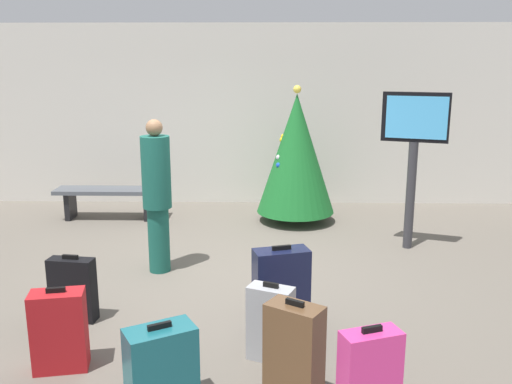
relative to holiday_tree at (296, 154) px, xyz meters
name	(u,v)px	position (x,y,z in m)	size (l,w,h in m)	color
ground_plane	(212,276)	(-1.06, -2.28, -1.05)	(16.00, 16.00, 0.00)	#665E54
back_wall	(231,115)	(-1.06, 1.24, 0.46)	(16.00, 0.20, 3.02)	beige
holiday_tree	(296,154)	(0.00, 0.00, 0.00)	(1.18, 1.18, 2.07)	#4C3319
flight_info_kiosk	(414,142)	(1.43, -1.21, 0.36)	(0.81, 0.34, 2.04)	#333338
waiting_bench	(109,196)	(-2.90, 0.08, -0.69)	(1.63, 0.44, 0.48)	#4C5159
traveller_0	(157,193)	(-1.70, -2.11, -0.11)	(0.47, 0.47, 1.79)	#19594C
suitcase_0	(271,323)	(-0.40, -4.09, -0.73)	(0.41, 0.31, 0.68)	#9EA0A5
suitcase_1	(59,331)	(-2.08, -4.27, -0.72)	(0.45, 0.30, 0.70)	#B2191E
suitcase_4	(73,290)	(-2.27, -3.40, -0.74)	(0.45, 0.21, 0.66)	black
suitcase_5	(161,369)	(-1.17, -4.79, -0.74)	(0.55, 0.46, 0.67)	#19606B
suitcase_6	(281,289)	(-0.30, -3.52, -0.67)	(0.55, 0.36, 0.80)	#141938
suitcase_7	(294,355)	(-0.23, -4.69, -0.67)	(0.45, 0.40, 0.80)	brown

